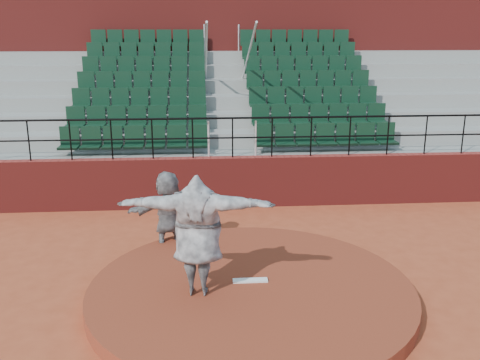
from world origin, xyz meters
name	(u,v)px	position (x,y,z in m)	size (l,w,h in m)	color
ground	(251,299)	(0.00, 0.00, 0.00)	(90.00, 90.00, 0.00)	#A84426
pitchers_mound	(251,292)	(0.00, 0.00, 0.12)	(5.50, 5.50, 0.25)	maroon
pitching_rubber	(250,280)	(0.00, 0.15, 0.27)	(0.60, 0.15, 0.03)	white
boundary_wall	(233,182)	(0.00, 5.00, 0.65)	(24.00, 0.30, 1.30)	maroon
wall_railing	(233,129)	(0.00, 5.00, 2.03)	(24.04, 0.05, 1.03)	black
seating_deck	(226,126)	(0.00, 8.64, 1.45)	(24.00, 5.97, 4.63)	gray
press_box_facade	(220,53)	(0.00, 12.60, 3.55)	(24.00, 3.00, 7.10)	maroon
pitcher	(197,235)	(-0.88, -0.18, 1.26)	(2.47, 0.67, 2.01)	black
fielder	(168,212)	(-1.49, 2.14, 0.86)	(1.59, 0.51, 1.72)	black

